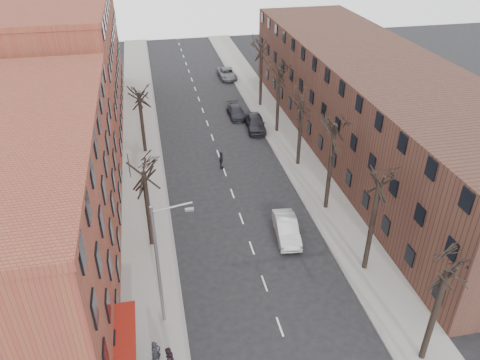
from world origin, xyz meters
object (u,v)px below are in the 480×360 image
silver_sedan (287,229)px  parked_car_near (256,123)px  parked_car_mid (236,112)px  pedestrian_a (156,353)px

silver_sedan → parked_car_near: bearing=89.8°
silver_sedan → parked_car_near: (2.26, 20.17, 0.07)m
silver_sedan → parked_car_near: 20.30m
parked_car_mid → pedestrian_a: pedestrian_a is taller
silver_sedan → parked_car_near: parked_car_near is taller
silver_sedan → pedestrian_a: (-10.87, -10.09, 0.23)m
silver_sedan → parked_car_near: size_ratio=0.95×
parked_car_near → parked_car_mid: parked_car_near is taller
silver_sedan → parked_car_mid: size_ratio=1.07×
silver_sedan → pedestrian_a: pedestrian_a is taller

